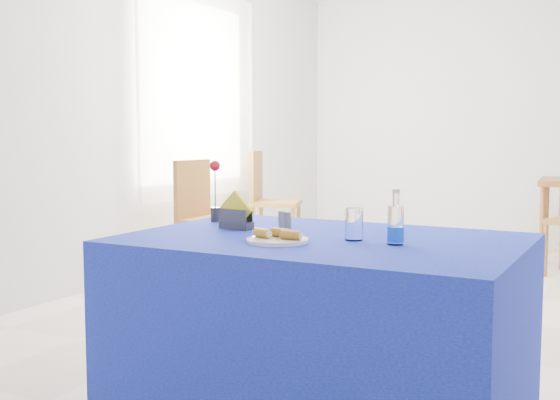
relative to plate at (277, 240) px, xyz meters
The scene contains 15 objects.
floor 2.22m from the plate, 87.97° to the left, with size 7.00×7.00×0.00m, color beige.
room_shell 2.30m from the plate, 87.97° to the left, with size 7.00×7.00×7.00m.
window_pane 3.83m from the plate, 129.79° to the left, with size 0.04×1.50×1.60m, color white.
curtain 3.78m from the plate, 128.96° to the left, with size 0.04×1.75×1.85m, color white.
plate is the anchor object (origin of this frame).
drinking_glass 0.32m from the plate, 37.00° to the left, with size 0.07×0.07×0.13m, color white.
salt_shaker 0.36m from the plate, 115.09° to the left, with size 0.03×0.03×0.09m, color slate.
pepper_shaker 0.32m from the plate, 109.94° to the left, with size 0.03×0.03×0.09m, color slate.
blue_table 0.45m from the plate, 63.70° to the left, with size 1.60×1.10×0.76m.
water_bottle 0.46m from the plate, 20.70° to the left, with size 0.07×0.07×0.21m.
napkin_holder 0.43m from the plate, 143.62° to the left, with size 0.16×0.08×0.17m.
rose_vase 0.72m from the plate, 143.34° to the left, with size 0.05×0.05×0.30m.
chair_win_a 3.00m from the plate, 129.90° to the left, with size 0.46×0.46×0.97m.
chair_win_b 4.14m from the plate, 119.63° to the left, with size 0.57×0.57×1.01m.
banana_pieces 0.03m from the plate, 98.14° to the left, with size 0.21×0.10×0.04m.
Camera 1 is at (1.22, -4.49, 1.19)m, focal length 45.00 mm.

